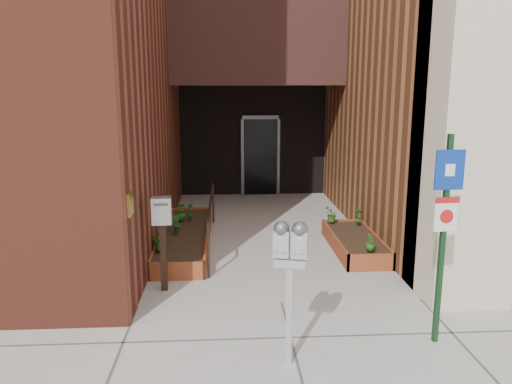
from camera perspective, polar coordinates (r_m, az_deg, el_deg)
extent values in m
plane|color=#9E9991|center=(7.18, 2.94, -12.52)|extent=(80.00, 80.00, 0.00)
cube|color=maroon|center=(14.34, -26.41, 18.91)|extent=(8.00, 14.60, 10.00)
cube|color=#95522B|center=(15.35, 23.99, 18.57)|extent=(8.00, 13.70, 10.00)
cube|color=beige|center=(7.50, 22.78, 5.12)|extent=(1.10, 1.20, 4.40)
cube|color=black|center=(12.55, -0.01, 16.66)|extent=(4.20, 2.00, 2.00)
cube|color=black|center=(13.99, -0.36, 5.92)|extent=(4.00, 0.30, 3.00)
cube|color=black|center=(13.88, 0.51, 4.00)|extent=(0.90, 0.06, 2.10)
cube|color=#B79338|center=(6.58, -14.22, -1.35)|extent=(0.04, 0.30, 0.30)
cube|color=brown|center=(7.97, -9.09, -8.94)|extent=(0.90, 0.04, 0.30)
cube|color=brown|center=(11.36, -7.38, -2.53)|extent=(0.90, 0.04, 0.30)
cube|color=brown|center=(9.69, -10.63, -5.18)|extent=(0.04, 3.60, 0.30)
cube|color=brown|center=(9.62, -5.52, -5.16)|extent=(0.04, 3.60, 0.30)
cube|color=black|center=(9.65, -8.08, -5.29)|extent=(0.82, 3.52, 0.26)
cube|color=brown|center=(8.45, 13.04, -7.87)|extent=(0.80, 0.04, 0.30)
cube|color=brown|center=(10.44, 9.72, -3.90)|extent=(0.80, 0.04, 0.30)
cube|color=brown|center=(9.35, 8.93, -5.77)|extent=(0.04, 2.20, 0.30)
cube|color=brown|center=(9.54, 13.42, -5.59)|extent=(0.04, 2.20, 0.30)
cube|color=black|center=(9.44, 11.19, -5.80)|extent=(0.72, 2.12, 0.26)
cylinder|color=black|center=(7.91, -5.47, -6.70)|extent=(0.04, 0.04, 0.90)
cylinder|color=black|center=(11.09, -4.91, -1.24)|extent=(0.04, 0.04, 0.90)
cylinder|color=black|center=(9.38, -5.19, -0.98)|extent=(0.04, 3.30, 0.04)
cube|color=#B8B8BB|center=(5.54, 3.82, -13.90)|extent=(0.08, 0.08, 1.12)
cube|color=#B8B8BB|center=(5.31, 3.91, -8.04)|extent=(0.36, 0.20, 0.09)
cube|color=#B8B8BB|center=(5.25, 2.91, -5.93)|extent=(0.19, 0.15, 0.29)
sphere|color=#59595B|center=(5.20, 2.93, -4.18)|extent=(0.17, 0.17, 0.17)
cube|color=white|center=(5.19, 2.84, -5.89)|extent=(0.10, 0.03, 0.06)
cube|color=#B21414|center=(5.22, 2.83, -6.82)|extent=(0.10, 0.03, 0.03)
cube|color=#B8B8BB|center=(5.24, 4.98, -6.02)|extent=(0.19, 0.15, 0.29)
sphere|color=#59595B|center=(5.19, 5.01, -4.26)|extent=(0.17, 0.17, 0.17)
cube|color=white|center=(5.18, 4.93, -5.98)|extent=(0.10, 0.03, 0.06)
cube|color=#B21414|center=(5.20, 4.92, -6.92)|extent=(0.10, 0.03, 0.03)
cube|color=#123218|center=(6.10, 20.52, -5.38)|extent=(0.06, 0.06, 2.47)
cube|color=navy|center=(5.89, 21.27, 2.37)|extent=(0.34, 0.05, 0.45)
cube|color=white|center=(5.89, 21.29, 2.36)|extent=(0.11, 0.02, 0.13)
cube|color=white|center=(5.99, 20.90, -2.39)|extent=(0.28, 0.04, 0.39)
cube|color=#B21414|center=(5.95, 21.04, -0.89)|extent=(0.28, 0.03, 0.07)
cylinder|color=#B21414|center=(5.98, 20.95, -2.63)|extent=(0.16, 0.02, 0.16)
cube|color=black|center=(7.53, -10.52, -7.29)|extent=(0.10, 0.10, 1.03)
cube|color=#BCBDBF|center=(7.33, -10.73, -2.10)|extent=(0.29, 0.21, 0.39)
cube|color=#59595B|center=(7.20, -10.85, -1.44)|extent=(0.21, 0.02, 0.04)
cube|color=white|center=(7.24, -10.80, -2.66)|extent=(0.23, 0.02, 0.09)
imported|color=#215317|center=(8.49, -10.78, -5.25)|extent=(0.42, 0.42, 0.38)
imported|color=#244E16|center=(9.45, -9.13, -3.62)|extent=(0.25, 0.25, 0.32)
imported|color=#215E1B|center=(10.32, -8.54, -2.21)|extent=(0.22, 0.22, 0.34)
imported|color=#18541C|center=(10.30, -7.54, -2.22)|extent=(0.25, 0.25, 0.34)
imported|color=#235819|center=(8.53, 12.96, -5.59)|extent=(0.22, 0.22, 0.29)
imported|color=#25621C|center=(10.06, 11.66, -2.71)|extent=(0.23, 0.23, 0.33)
imported|color=#2B5E1B|center=(10.14, 8.63, -2.58)|extent=(0.38, 0.38, 0.30)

